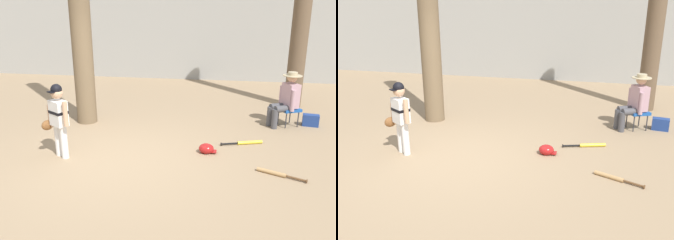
% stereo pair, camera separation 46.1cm
% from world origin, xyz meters
% --- Properties ---
extents(ground_plane, '(60.00, 60.00, 0.00)m').
position_xyz_m(ground_plane, '(0.00, 0.00, 0.00)').
color(ground_plane, '#937A5B').
extents(concrete_back_wall, '(18.00, 0.36, 2.78)m').
position_xyz_m(concrete_back_wall, '(0.00, 7.48, 1.39)').
color(concrete_back_wall, '#9E9E99').
rests_on(concrete_back_wall, ground).
extents(tree_behind_spectator, '(0.67, 0.67, 5.85)m').
position_xyz_m(tree_behind_spectator, '(3.56, 4.13, 2.58)').
color(tree_behind_spectator, brown).
rests_on(tree_behind_spectator, ground).
extents(young_ballplayer, '(0.61, 0.37, 1.31)m').
position_xyz_m(young_ballplayer, '(-1.02, 0.03, 0.74)').
color(young_ballplayer, white).
rests_on(young_ballplayer, ground).
extents(folding_stool, '(0.53, 0.53, 0.41)m').
position_xyz_m(folding_stool, '(3.19, 2.44, 0.36)').
color(folding_stool, '#194C9E').
rests_on(folding_stool, ground).
extents(seated_spectator, '(0.67, 0.55, 1.20)m').
position_xyz_m(seated_spectator, '(3.10, 2.40, 0.64)').
color(seated_spectator, '#47474C').
rests_on(seated_spectator, ground).
extents(handbag_beside_stool, '(0.36, 0.23, 0.26)m').
position_xyz_m(handbag_beside_stool, '(3.68, 2.50, 0.13)').
color(handbag_beside_stool, navy).
rests_on(handbag_beside_stool, ground).
extents(bat_yellow_trainer, '(0.80, 0.31, 0.07)m').
position_xyz_m(bat_yellow_trainer, '(2.24, 1.15, 0.03)').
color(bat_yellow_trainer, yellow).
rests_on(bat_yellow_trainer, ground).
extents(bat_wood_tan, '(0.73, 0.38, 0.07)m').
position_xyz_m(bat_wood_tan, '(2.62, -0.11, 0.03)').
color(bat_wood_tan, tan).
rests_on(bat_wood_tan, ground).
extents(batting_helmet_red, '(0.32, 0.25, 0.19)m').
position_xyz_m(batting_helmet_red, '(1.50, 0.61, 0.08)').
color(batting_helmet_red, '#A81919').
rests_on(batting_helmet_red, ground).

